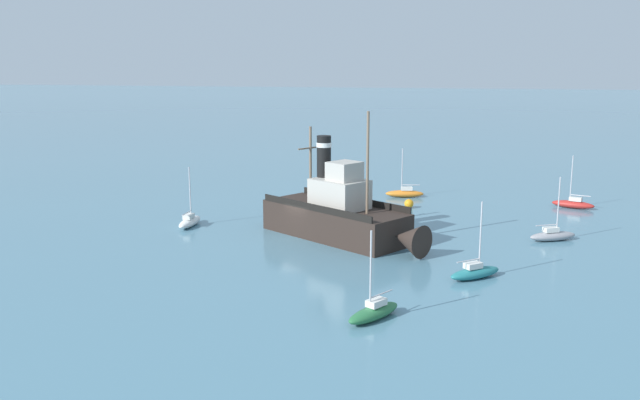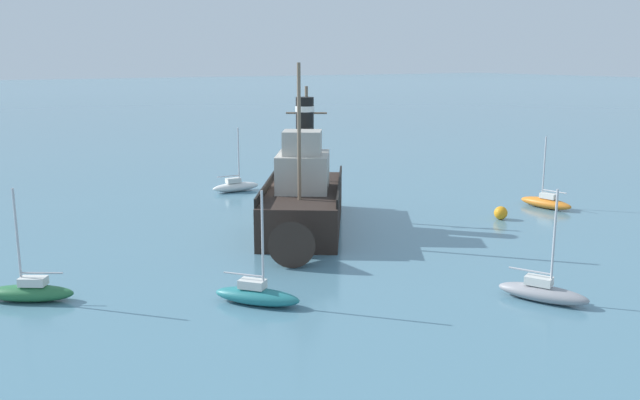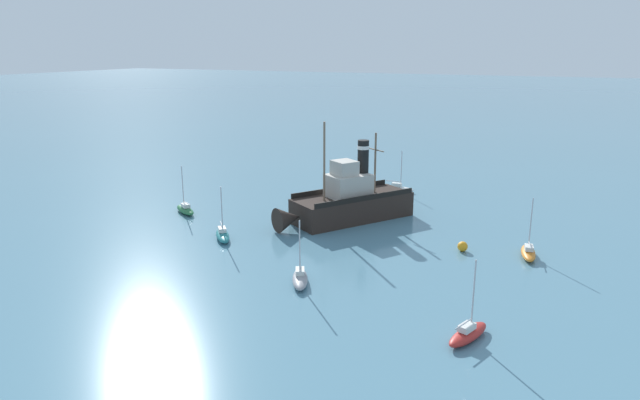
# 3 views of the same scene
# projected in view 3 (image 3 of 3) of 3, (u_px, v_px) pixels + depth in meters

# --- Properties ---
(ground_plane) EXTENTS (600.00, 600.00, 0.00)m
(ground_plane) POSITION_uv_depth(u_px,v_px,m) (359.00, 211.00, 59.21)
(ground_plane) COLOR teal
(old_tugboat) EXTENTS (10.70, 13.90, 9.90)m
(old_tugboat) POSITION_uv_depth(u_px,v_px,m) (347.00, 202.00, 55.82)
(old_tugboat) COLOR #2D231E
(old_tugboat) RESTS_ON ground
(sailboat_orange) EXTENTS (1.73, 3.93, 4.90)m
(sailboat_orange) POSITION_uv_depth(u_px,v_px,m) (528.00, 252.00, 46.28)
(sailboat_orange) COLOR orange
(sailboat_orange) RESTS_ON ground
(sailboat_grey) EXTENTS (2.70, 3.89, 4.90)m
(sailboat_grey) POSITION_uv_depth(u_px,v_px,m) (300.00, 278.00, 41.12)
(sailboat_grey) COLOR gray
(sailboat_grey) RESTS_ON ground
(sailboat_teal) EXTENTS (3.32, 3.59, 4.90)m
(sailboat_teal) POSITION_uv_depth(u_px,v_px,m) (223.00, 235.00, 50.53)
(sailboat_teal) COLOR #23757A
(sailboat_teal) RESTS_ON ground
(sailboat_white) EXTENTS (3.82, 1.15, 4.90)m
(sailboat_white) POSITION_uv_depth(u_px,v_px,m) (398.00, 188.00, 67.01)
(sailboat_white) COLOR white
(sailboat_white) RESTS_ON ground
(sailboat_green) EXTENTS (3.81, 2.95, 4.90)m
(sailboat_green) POSITION_uv_depth(u_px,v_px,m) (185.00, 209.00, 58.44)
(sailboat_green) COLOR #286B3D
(sailboat_green) RESTS_ON ground
(sailboat_red) EXTENTS (2.28, 3.95, 4.90)m
(sailboat_red) POSITION_uv_depth(u_px,v_px,m) (468.00, 333.00, 33.21)
(sailboat_red) COLOR #B22823
(sailboat_red) RESTS_ON ground
(mooring_buoy) EXTENTS (0.85, 0.85, 0.85)m
(mooring_buoy) POSITION_uv_depth(u_px,v_px,m) (463.00, 246.00, 47.60)
(mooring_buoy) COLOR orange
(mooring_buoy) RESTS_ON ground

